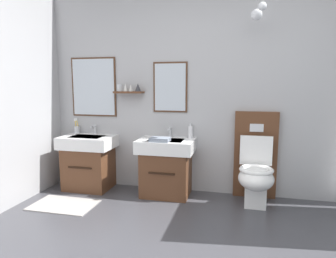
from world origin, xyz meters
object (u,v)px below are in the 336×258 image
toothbrush_cup (77,129)px  soap_dispenser (190,132)px  vanity_sink_left (89,161)px  vanity_sink_right (166,166)px  toilet (255,169)px  folded_hand_towel (160,140)px

toothbrush_cup → soap_dispenser: (1.51, 0.01, 0.02)m
toothbrush_cup → vanity_sink_left: bearing=-33.5°
vanity_sink_right → soap_dispenser: 0.50m
vanity_sink_left → toothbrush_cup: toothbrush_cup is taller
toilet → folded_hand_towel: (-1.05, -0.14, 0.31)m
vanity_sink_left → vanity_sink_right: (1.00, 0.00, 0.00)m
soap_dispenser → vanity_sink_left: bearing=-172.2°
vanity_sink_right → toilet: bearing=0.1°
vanity_sink_left → folded_hand_towel: bearing=-8.4°
toothbrush_cup → folded_hand_towel: toothbrush_cup is taller
vanity_sink_right → vanity_sink_left: bearing=180.0°
vanity_sink_left → toilet: toilet is taller
toilet → toothbrush_cup: (-2.26, 0.16, 0.35)m
vanity_sink_left → soap_dispenser: soap_dispenser is taller
vanity_sink_right → toilet: toilet is taller
toilet → toothbrush_cup: toilet is taller
vanity_sink_right → folded_hand_towel: (-0.04, -0.14, 0.34)m
toothbrush_cup → soap_dispenser: toothbrush_cup is taller
vanity_sink_left → toothbrush_cup: bearing=146.5°
vanity_sink_left → vanity_sink_right: 1.00m
toothbrush_cup → folded_hand_towel: size_ratio=0.91×
toothbrush_cup → folded_hand_towel: bearing=-14.1°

